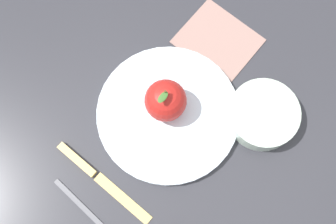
{
  "coord_description": "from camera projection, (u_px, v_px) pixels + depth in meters",
  "views": [
    {
      "loc": [
        0.14,
        0.09,
        0.74
      ],
      "look_at": [
        -0.04,
        0.01,
        0.02
      ],
      "focal_mm": 43.19,
      "sensor_mm": 36.0,
      "label": 1
    }
  ],
  "objects": [
    {
      "name": "ground_plane",
      "position": [
        156.0,
        130.0,
        0.76
      ],
      "size": [
        2.4,
        2.4,
        0.0
      ],
      "primitive_type": "plane",
      "color": "#2D2D33"
    },
    {
      "name": "linen_napkin",
      "position": [
        218.0,
        41.0,
        0.81
      ],
      "size": [
        0.16,
        0.17,
        0.0
      ],
      "primitive_type": "cube",
      "rotation": [
        0.0,
        0.0,
        6.02
      ],
      "color": "gray",
      "rests_on": "ground_plane"
    },
    {
      "name": "apple",
      "position": [
        165.0,
        100.0,
        0.72
      ],
      "size": [
        0.08,
        0.08,
        0.09
      ],
      "color": "#B21E19",
      "rests_on": "dinner_plate"
    },
    {
      "name": "knife",
      "position": [
        94.0,
        175.0,
        0.73
      ],
      "size": [
        0.07,
        0.21,
        0.01
      ],
      "color": "#D8B766",
      "rests_on": "ground_plane"
    },
    {
      "name": "dinner_plate",
      "position": [
        168.0,
        114.0,
        0.76
      ],
      "size": [
        0.27,
        0.27,
        0.02
      ],
      "color": "silver",
      "rests_on": "ground_plane"
    },
    {
      "name": "side_bowl",
      "position": [
        263.0,
        114.0,
        0.74
      ],
      "size": [
        0.13,
        0.13,
        0.04
      ],
      "color": "#B2C6B2",
      "rests_on": "ground_plane"
    }
  ]
}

